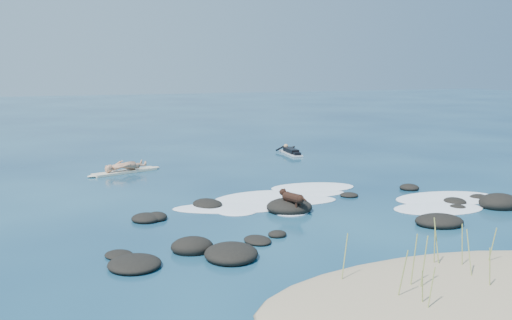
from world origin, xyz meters
name	(u,v)px	position (x,y,z in m)	size (l,w,h in m)	color
ground	(290,205)	(0.00, 0.00, 0.00)	(160.00, 160.00, 0.00)	#0A2642
sand_dune	(460,293)	(0.00, -8.20, 0.00)	(9.00, 4.40, 0.60)	#9E8966
dune_grass	(454,259)	(0.03, -7.93, 0.64)	(4.34, 2.05, 1.21)	#95A14E
reef_rocks	(318,220)	(-0.23, -2.44, 0.11)	(13.65, 6.75, 0.61)	black
breaking_foam	(323,200)	(1.35, 0.16, 0.01)	(11.63, 6.78, 0.12)	white
standing_surfer_rig	(124,155)	(-4.26, 7.99, 0.79)	(3.41, 1.59, 2.00)	beige
paddling_surfer_rig	(291,151)	(4.80, 10.19, 0.15)	(1.14, 2.55, 0.44)	silver
dog	(292,198)	(-0.46, -1.07, 0.51)	(0.59, 1.17, 0.77)	black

